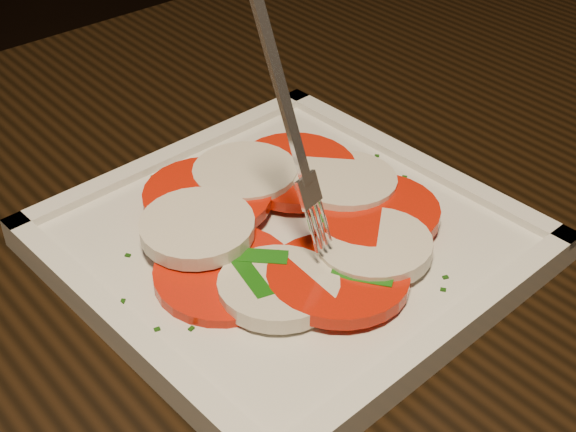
# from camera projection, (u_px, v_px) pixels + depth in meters

# --- Properties ---
(table) EXTENTS (1.26, 0.89, 0.75)m
(table) POSITION_uv_depth(u_px,v_px,m) (313.00, 323.00, 0.62)
(table) COLOR black
(table) RESTS_ON ground
(plate) EXTENTS (0.30, 0.30, 0.01)m
(plate) POSITION_uv_depth(u_px,v_px,m) (288.00, 243.00, 0.53)
(plate) COLOR silver
(plate) RESTS_ON table
(caprese_salad) EXTENTS (0.23, 0.21, 0.02)m
(caprese_salad) POSITION_uv_depth(u_px,v_px,m) (288.00, 222.00, 0.52)
(caprese_salad) COLOR red
(caprese_salad) RESTS_ON plate
(fork) EXTENTS (0.04, 0.06, 0.15)m
(fork) POSITION_uv_depth(u_px,v_px,m) (282.00, 125.00, 0.45)
(fork) COLOR white
(fork) RESTS_ON caprese_salad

